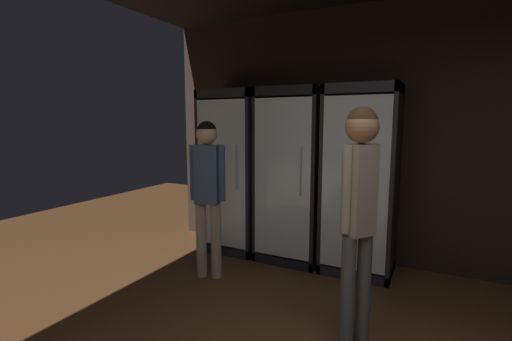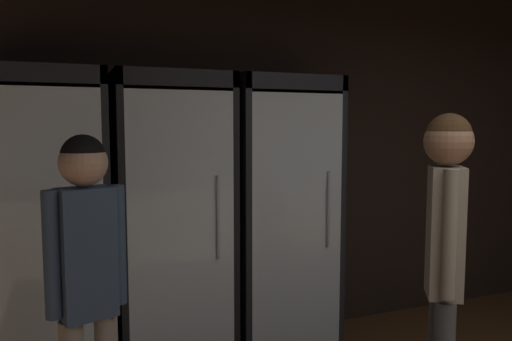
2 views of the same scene
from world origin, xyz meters
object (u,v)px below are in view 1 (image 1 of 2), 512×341
object	(u,v)px
cooler_far_left	(236,173)
shopper_near	(208,182)
cooler_center	(361,182)
cooler_left	(293,177)
shopper_far	(359,198)

from	to	relation	value
cooler_far_left	shopper_near	world-z (taller)	cooler_far_left
cooler_center	shopper_near	bearing A→B (deg)	-145.91
cooler_left	shopper_near	world-z (taller)	cooler_left
shopper_near	cooler_center	bearing A→B (deg)	34.09
cooler_far_left	shopper_near	bearing A→B (deg)	-77.50
cooler_far_left	shopper_far	xyz separation A→B (m)	(1.75, -1.36, 0.12)
cooler_left	cooler_center	world-z (taller)	same
shopper_near	cooler_far_left	bearing A→B (deg)	102.50
cooler_center	shopper_far	size ratio (longest dim) A/B	1.16
shopper_far	shopper_near	bearing A→B (deg)	162.99
cooler_left	cooler_center	size ratio (longest dim) A/B	1.00
cooler_left	shopper_far	distance (m)	1.69
cooler_far_left	cooler_center	world-z (taller)	same
cooler_center	shopper_near	xyz separation A→B (m)	(-1.31, -0.88, 0.03)
cooler_left	shopper_far	world-z (taller)	cooler_left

